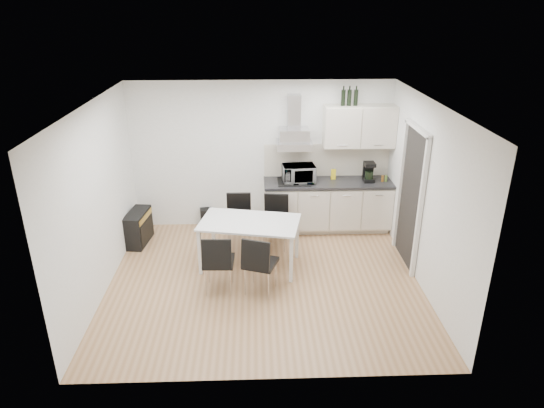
# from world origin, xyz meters

# --- Properties ---
(ground) EXTENTS (4.50, 4.50, 0.00)m
(ground) POSITION_xyz_m (0.00, 0.00, 0.00)
(ground) COLOR tan
(ground) RESTS_ON ground
(wall_back) EXTENTS (4.50, 0.10, 2.60)m
(wall_back) POSITION_xyz_m (0.00, 2.00, 1.30)
(wall_back) COLOR white
(wall_back) RESTS_ON ground
(wall_front) EXTENTS (4.50, 0.10, 2.60)m
(wall_front) POSITION_xyz_m (0.00, -2.00, 1.30)
(wall_front) COLOR white
(wall_front) RESTS_ON ground
(wall_left) EXTENTS (0.10, 4.00, 2.60)m
(wall_left) POSITION_xyz_m (-2.25, 0.00, 1.30)
(wall_left) COLOR white
(wall_left) RESTS_ON ground
(wall_right) EXTENTS (0.10, 4.00, 2.60)m
(wall_right) POSITION_xyz_m (2.25, 0.00, 1.30)
(wall_right) COLOR white
(wall_right) RESTS_ON ground
(ceiling) EXTENTS (4.50, 4.50, 0.00)m
(ceiling) POSITION_xyz_m (0.00, 0.00, 2.60)
(ceiling) COLOR white
(ceiling) RESTS_ON wall_back
(doorway) EXTENTS (0.08, 1.04, 2.10)m
(doorway) POSITION_xyz_m (2.21, 0.55, 1.05)
(doorway) COLOR white
(doorway) RESTS_ON ground
(kitchenette) EXTENTS (2.22, 0.64, 2.52)m
(kitchenette) POSITION_xyz_m (1.19, 1.73, 0.83)
(kitchenette) COLOR beige
(kitchenette) RESTS_ON ground
(dining_table) EXTENTS (1.60, 1.11, 0.75)m
(dining_table) POSITION_xyz_m (-0.21, 0.47, 0.67)
(dining_table) COLOR white
(dining_table) RESTS_ON ground
(chair_far_left) EXTENTS (0.44, 0.50, 0.88)m
(chair_far_left) POSITION_xyz_m (-0.39, 1.13, 0.44)
(chair_far_left) COLOR black
(chair_far_left) RESTS_ON ground
(chair_far_right) EXTENTS (0.51, 0.56, 0.88)m
(chair_far_right) POSITION_xyz_m (0.20, 1.06, 0.44)
(chair_far_right) COLOR black
(chair_far_right) RESTS_ON ground
(chair_near_left) EXTENTS (0.46, 0.52, 0.88)m
(chair_near_left) POSITION_xyz_m (-0.64, -0.19, 0.44)
(chair_near_left) COLOR black
(chair_near_left) RESTS_ON ground
(chair_near_right) EXTENTS (0.58, 0.62, 0.88)m
(chair_near_right) POSITION_xyz_m (-0.05, -0.26, 0.44)
(chair_near_right) COLOR black
(chair_near_right) RESTS_ON ground
(guitar_amp) EXTENTS (0.37, 0.70, 0.56)m
(guitar_amp) POSITION_xyz_m (-2.09, 1.30, 0.28)
(guitar_amp) COLOR black
(guitar_amp) RESTS_ON ground
(floor_speaker) EXTENTS (0.24, 0.22, 0.34)m
(floor_speaker) POSITION_xyz_m (-1.00, 1.90, 0.17)
(floor_speaker) COLOR black
(floor_speaker) RESTS_ON ground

